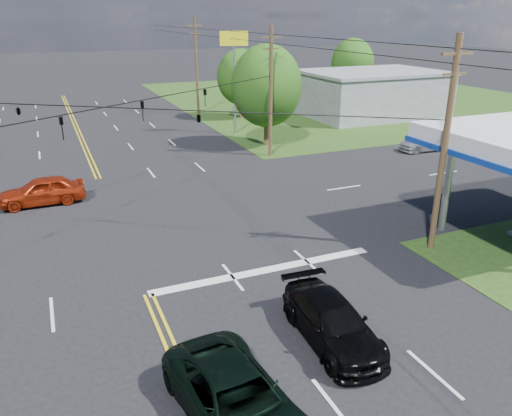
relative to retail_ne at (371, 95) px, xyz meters
name	(u,v)px	position (x,y,z in m)	size (l,w,h in m)	color
ground	(117,222)	(-30.00, -20.00, -2.20)	(280.00, 280.00, 0.00)	black
grass_ne	(348,97)	(5.00, 12.00, -2.20)	(46.00, 48.00, 0.03)	#273A12
stop_bar	(265,271)	(-25.00, -28.00, -2.20)	(10.00, 0.50, 0.02)	silver
retail_ne	(371,95)	(0.00, 0.00, 0.00)	(14.00, 10.00, 4.40)	slate
pole_se	(445,145)	(-17.00, -29.00, 2.72)	(1.60, 0.28, 9.50)	#45361D
pole_ne	(271,91)	(-17.00, -11.00, 2.72)	(1.60, 0.28, 9.50)	#45361D
pole_right_far	(196,66)	(-17.00, 8.00, 2.97)	(1.60, 0.28, 10.00)	#45361D
span_wire_signals	(104,107)	(-30.00, -20.00, 3.80)	(26.00, 18.00, 1.13)	black
power_lines	(104,54)	(-30.00, -22.00, 6.40)	(26.04, 100.00, 0.64)	black
tree_right_a	(266,86)	(-16.00, -8.00, 2.67)	(5.70, 5.70, 8.18)	#45361D
tree_right_b	(241,77)	(-13.50, 4.00, 2.02)	(4.94, 4.94, 7.09)	#45361D
tree_far_r	(352,63)	(4.00, 10.00, 2.34)	(5.32, 5.32, 7.63)	#45361D
pickup_dkgreen	(236,400)	(-29.18, -35.44, -1.45)	(2.50, 5.42, 1.51)	black
suv_black	(332,322)	(-24.97, -33.30, -1.49)	(1.99, 4.90, 1.42)	black
sedan_red	(42,191)	(-33.45, -15.61, -1.40)	(1.88, 4.67, 1.59)	#97230A
sedan_far	(426,142)	(-4.86, -14.50, -1.54)	(1.86, 4.57, 1.33)	silver
polesign_ne	(234,53)	(-16.72, -2.68, 4.86)	(2.43, 0.87, 8.92)	#A5A5AA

